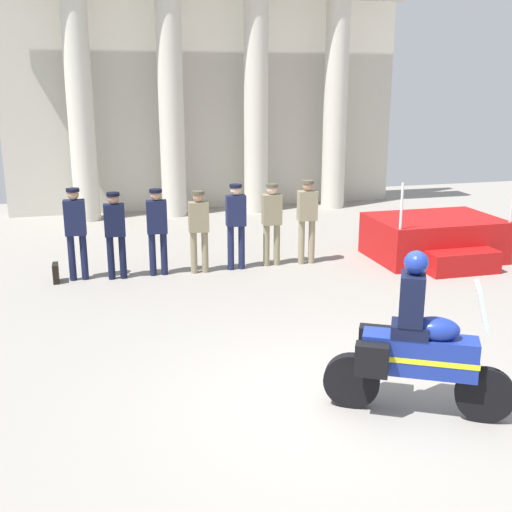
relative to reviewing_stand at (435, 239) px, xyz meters
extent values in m
plane|color=gray|center=(-4.27, -5.32, -0.42)|extent=(28.37, 28.37, 0.00)
cube|color=beige|center=(-3.52, 6.80, 2.83)|extent=(11.28, 0.30, 6.51)
cylinder|color=beige|center=(-7.04, 5.87, 2.49)|extent=(0.67, 0.67, 5.82)
cylinder|color=beige|center=(-4.69, 5.87, 2.49)|extent=(0.67, 0.67, 5.82)
cylinder|color=beige|center=(-2.34, 5.87, 2.49)|extent=(0.67, 0.67, 5.82)
cylinder|color=beige|center=(0.01, 5.87, 2.49)|extent=(0.67, 0.67, 5.82)
cube|color=#B71414|center=(0.00, 0.08, 0.01)|extent=(2.59, 1.80, 0.88)
cube|color=#B71414|center=(0.00, -1.07, -0.21)|extent=(1.42, 0.50, 0.44)
cylinder|color=silver|center=(-1.22, -0.74, 0.90)|extent=(0.05, 0.05, 0.90)
cylinder|color=silver|center=(1.22, -0.74, 0.90)|extent=(0.05, 0.05, 0.90)
cylinder|color=#141938|center=(-7.35, 0.41, 0.01)|extent=(0.13, 0.13, 0.87)
cylinder|color=#141938|center=(-7.13, 0.41, 0.01)|extent=(0.13, 0.13, 0.87)
cube|color=#141938|center=(-7.24, 0.41, 0.78)|extent=(0.39, 0.24, 0.66)
sphere|color=tan|center=(-7.24, 0.41, 1.21)|extent=(0.21, 0.21, 0.21)
cylinder|color=black|center=(-7.24, 0.41, 1.29)|extent=(0.24, 0.24, 0.06)
cylinder|color=black|center=(-6.64, 0.29, -0.01)|extent=(0.13, 0.13, 0.84)
cylinder|color=black|center=(-6.42, 0.29, -0.01)|extent=(0.13, 0.13, 0.84)
cube|color=black|center=(-6.53, 0.29, 0.71)|extent=(0.39, 0.24, 0.60)
sphere|color=#997056|center=(-6.53, 0.29, 1.12)|extent=(0.21, 0.21, 0.21)
cylinder|color=black|center=(-6.53, 0.29, 1.20)|extent=(0.24, 0.24, 0.06)
cylinder|color=#141938|center=(-5.85, 0.34, -0.01)|extent=(0.13, 0.13, 0.83)
cylinder|color=#141938|center=(-5.63, 0.34, -0.01)|extent=(0.13, 0.13, 0.83)
cube|color=#141938|center=(-5.74, 0.34, 0.72)|extent=(0.39, 0.24, 0.63)
sphere|color=tan|center=(-5.74, 0.34, 1.14)|extent=(0.21, 0.21, 0.21)
cylinder|color=black|center=(-5.74, 0.34, 1.22)|extent=(0.24, 0.24, 0.06)
cylinder|color=#847A5B|center=(-5.06, 0.29, -0.01)|extent=(0.13, 0.13, 0.82)
cylinder|color=#847A5B|center=(-4.84, 0.29, -0.01)|extent=(0.13, 0.13, 0.82)
cube|color=#847A5B|center=(-4.95, 0.29, 0.69)|extent=(0.39, 0.24, 0.58)
sphere|color=tan|center=(-4.95, 0.29, 1.08)|extent=(0.21, 0.21, 0.21)
cylinder|color=#4F4937|center=(-4.95, 0.29, 1.16)|extent=(0.24, 0.24, 0.06)
cylinder|color=#191E42|center=(-4.32, 0.33, 0.02)|extent=(0.13, 0.13, 0.89)
cylinder|color=#191E42|center=(-4.10, 0.33, 0.02)|extent=(0.13, 0.13, 0.89)
cube|color=#191E42|center=(-4.21, 0.33, 0.77)|extent=(0.39, 0.24, 0.60)
sphere|color=beige|center=(-4.21, 0.33, 1.17)|extent=(0.21, 0.21, 0.21)
cylinder|color=black|center=(-4.21, 0.33, 1.25)|extent=(0.24, 0.24, 0.06)
cylinder|color=#847A5B|center=(-3.56, 0.41, 0.00)|extent=(0.13, 0.13, 0.85)
cylinder|color=#847A5B|center=(-3.34, 0.41, 0.00)|extent=(0.13, 0.13, 0.85)
cube|color=#847A5B|center=(-3.45, 0.41, 0.73)|extent=(0.39, 0.24, 0.61)
sphere|color=beige|center=(-3.45, 0.41, 1.14)|extent=(0.21, 0.21, 0.21)
cylinder|color=#4F4937|center=(-3.45, 0.41, 1.22)|extent=(0.24, 0.24, 0.06)
cylinder|color=gray|center=(-2.83, 0.36, 0.03)|extent=(0.13, 0.13, 0.91)
cylinder|color=gray|center=(-2.61, 0.36, 0.03)|extent=(0.13, 0.13, 0.91)
cube|color=gray|center=(-2.72, 0.36, 0.78)|extent=(0.39, 0.24, 0.60)
sphere|color=tan|center=(-2.72, 0.36, 1.19)|extent=(0.21, 0.21, 0.21)
cylinder|color=brown|center=(-2.72, 0.36, 1.27)|extent=(0.24, 0.24, 0.06)
cylinder|color=black|center=(-2.89, -6.04, -0.10)|extent=(0.61, 0.39, 0.64)
cylinder|color=black|center=(-4.16, -5.35, -0.10)|extent=(0.63, 0.43, 0.64)
cube|color=navy|center=(-3.53, -5.70, 0.30)|extent=(1.24, 0.87, 0.44)
ellipsoid|color=navy|center=(-3.39, -5.77, 0.62)|extent=(0.61, 0.53, 0.26)
cube|color=yellow|center=(-3.53, -5.70, 0.28)|extent=(1.27, 0.89, 0.06)
cube|color=silver|center=(-3.00, -5.98, 0.92)|extent=(0.33, 0.43, 0.47)
cube|color=black|center=(-3.84, -5.23, 0.30)|extent=(0.40, 0.33, 0.36)
cube|color=black|center=(-4.09, -5.69, 0.30)|extent=(0.40, 0.33, 0.36)
cube|color=black|center=(-3.63, -5.64, 0.59)|extent=(0.51, 0.49, 0.14)
cube|color=black|center=(-3.63, -5.64, 0.94)|extent=(0.40, 0.44, 0.56)
sphere|color=navy|center=(-3.61, -5.65, 1.35)|extent=(0.26, 0.26, 0.26)
cube|color=black|center=(-7.65, 0.35, -0.24)|extent=(0.10, 0.32, 0.36)
camera|label=1|loc=(-6.89, -11.41, 3.21)|focal=44.13mm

